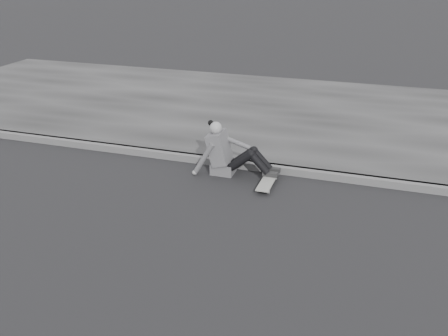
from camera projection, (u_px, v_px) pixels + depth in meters
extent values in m
cube|color=#545454|center=(439.00, 189.00, 7.47)|extent=(24.00, 0.16, 0.12)
cube|color=#323232|center=(429.00, 127.00, 10.10)|extent=(24.00, 6.00, 0.12)
cylinder|color=gray|center=(259.00, 190.00, 7.51)|extent=(0.03, 0.05, 0.05)
cylinder|color=gray|center=(268.00, 192.00, 7.47)|extent=(0.03, 0.05, 0.05)
cylinder|color=gray|center=(267.00, 177.00, 7.96)|extent=(0.03, 0.05, 0.05)
cylinder|color=gray|center=(276.00, 178.00, 7.92)|extent=(0.03, 0.05, 0.05)
cube|color=#29292B|center=(264.00, 189.00, 7.48)|extent=(0.16, 0.04, 0.03)
cube|color=#29292B|center=(271.00, 176.00, 7.93)|extent=(0.16, 0.04, 0.03)
cube|color=gray|center=(268.00, 181.00, 7.69)|extent=(0.20, 0.78, 0.02)
cube|color=#515153|center=(223.00, 168.00, 8.13)|extent=(0.36, 0.34, 0.18)
cube|color=#515153|center=(219.00, 148.00, 8.01)|extent=(0.37, 0.40, 0.57)
cube|color=#515153|center=(212.00, 140.00, 8.00)|extent=(0.14, 0.30, 0.20)
cylinder|color=gray|center=(216.00, 133.00, 7.93)|extent=(0.09, 0.09, 0.08)
sphere|color=gray|center=(216.00, 128.00, 7.90)|extent=(0.20, 0.20, 0.20)
sphere|color=black|center=(211.00, 123.00, 7.91)|extent=(0.09, 0.09, 0.09)
cylinder|color=black|center=(241.00, 161.00, 7.89)|extent=(0.43, 0.13, 0.39)
cylinder|color=black|center=(244.00, 157.00, 8.04)|extent=(0.43, 0.13, 0.39)
cylinder|color=black|center=(259.00, 164.00, 7.80)|extent=(0.35, 0.11, 0.36)
cylinder|color=black|center=(262.00, 159.00, 7.96)|extent=(0.35, 0.11, 0.36)
sphere|color=black|center=(251.00, 154.00, 7.78)|extent=(0.13, 0.13, 0.13)
sphere|color=black|center=(254.00, 150.00, 7.94)|extent=(0.13, 0.13, 0.13)
cube|color=#252525|center=(270.00, 174.00, 7.81)|extent=(0.24, 0.08, 0.07)
cube|color=#252525|center=(273.00, 170.00, 7.97)|extent=(0.24, 0.08, 0.07)
cylinder|color=#515153|center=(203.00, 159.00, 7.94)|extent=(0.38, 0.08, 0.58)
sphere|color=gray|center=(195.00, 172.00, 8.08)|extent=(0.08, 0.08, 0.08)
cylinder|color=#515153|center=(237.00, 143.00, 8.06)|extent=(0.48, 0.08, 0.21)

